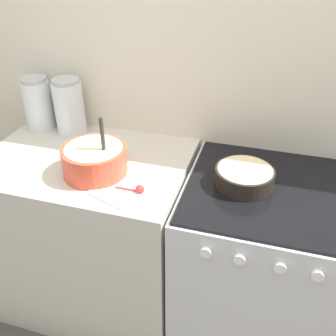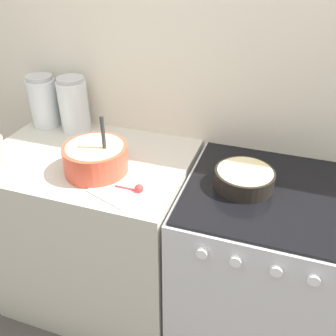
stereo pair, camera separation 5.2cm
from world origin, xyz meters
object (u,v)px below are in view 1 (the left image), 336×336
stove (255,269)px  baking_pan (244,176)px  mixing_bowl (95,159)px  storage_jar_middle (70,110)px  storage_jar_left (39,107)px

stove → baking_pan: 0.50m
stove → mixing_bowl: mixing_bowl is taller
mixing_bowl → storage_jar_middle: 0.43m
baking_pan → storage_jar_middle: bearing=165.1°
stove → storage_jar_left: 1.30m
mixing_bowl → baking_pan: bearing=8.2°
baking_pan → storage_jar_left: bearing=167.5°
mixing_bowl → storage_jar_middle: (-0.28, 0.32, 0.05)m
stove → storage_jar_middle: size_ratio=3.32×
stove → storage_jar_middle: storage_jar_middle is taller
baking_pan → storage_jar_left: size_ratio=0.89×
baking_pan → stove: bearing=1.9°
storage_jar_middle → storage_jar_left: bearing=-180.0°
stove → baking_pan: bearing=-178.1°
storage_jar_middle → mixing_bowl: bearing=-48.6°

